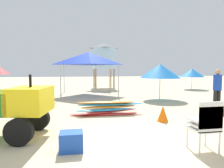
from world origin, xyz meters
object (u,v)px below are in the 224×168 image
at_px(lifeguard_near_left, 217,87).
at_px(beach_umbrella_far, 192,73).
at_px(cooler_box, 71,141).
at_px(traffic_cone_far, 163,114).
at_px(lifeguard_tower, 104,56).
at_px(surfboard_pile, 107,108).
at_px(traffic_cone_near, 222,108).
at_px(stacked_plastic_chairs, 206,122).
at_px(beach_umbrella_left, 160,71).
at_px(popup_canopy, 88,58).

bearing_deg(lifeguard_near_left, beach_umbrella_far, 63.88).
bearing_deg(cooler_box, traffic_cone_far, 32.50).
relative_size(lifeguard_tower, traffic_cone_far, 7.97).
bearing_deg(surfboard_pile, traffic_cone_near, -11.60).
distance_m(beach_umbrella_far, traffic_cone_far, 11.23).
distance_m(traffic_cone_near, traffic_cone_far, 2.45).
xyz_separation_m(stacked_plastic_chairs, beach_umbrella_left, (1.97, 6.58, 0.93)).
distance_m(stacked_plastic_chairs, traffic_cone_near, 3.77).
distance_m(lifeguard_tower, traffic_cone_near, 11.83).
bearing_deg(popup_canopy, traffic_cone_far, -74.72).
bearing_deg(traffic_cone_far, traffic_cone_near, 9.51).
bearing_deg(surfboard_pile, popup_canopy, 93.21).
bearing_deg(lifeguard_tower, traffic_cone_near, -76.79).
bearing_deg(traffic_cone_far, stacked_plastic_chairs, -94.36).
xyz_separation_m(surfboard_pile, beach_umbrella_far, (8.21, 7.75, 1.10)).
relative_size(beach_umbrella_left, traffic_cone_far, 4.37).
xyz_separation_m(lifeguard_tower, beach_umbrella_far, (6.89, -2.68, -1.46)).
distance_m(surfboard_pile, cooler_box, 3.21).
bearing_deg(stacked_plastic_chairs, popup_canopy, 100.46).
height_order(beach_umbrella_left, cooler_box, beach_umbrella_left).
distance_m(popup_canopy, traffic_cone_near, 7.97).
bearing_deg(popup_canopy, lifeguard_tower, 71.31).
bearing_deg(stacked_plastic_chairs, cooler_box, 167.77).
bearing_deg(beach_umbrella_far, surfboard_pile, -136.66).
bearing_deg(cooler_box, traffic_cone_near, 22.66).
bearing_deg(beach_umbrella_far, popup_canopy, -165.80).
bearing_deg(popup_canopy, traffic_cone_near, -56.27).
height_order(beach_umbrella_left, traffic_cone_near, beach_umbrella_left).
relative_size(traffic_cone_far, cooler_box, 1.07).
bearing_deg(beach_umbrella_left, lifeguard_tower, 105.26).
height_order(popup_canopy, traffic_cone_far, popup_canopy).
bearing_deg(cooler_box, beach_umbrella_left, 52.97).
bearing_deg(stacked_plastic_chairs, beach_umbrella_far, 58.76).
bearing_deg(popup_canopy, beach_umbrella_left, -34.86).
relative_size(lifeguard_tower, beach_umbrella_far, 2.04).
bearing_deg(lifeguard_near_left, popup_canopy, 130.73).
bearing_deg(popup_canopy, lifeguard_near_left, -49.27).
bearing_deg(beach_umbrella_far, lifeguard_tower, 158.71).
height_order(surfboard_pile, traffic_cone_far, traffic_cone_far).
distance_m(surfboard_pile, traffic_cone_far, 1.97).
bearing_deg(popup_canopy, stacked_plastic_chairs, -79.54).
relative_size(surfboard_pile, traffic_cone_far, 5.49).
xyz_separation_m(lifeguard_tower, traffic_cone_far, (0.22, -11.66, -2.55)).
relative_size(lifeguard_near_left, traffic_cone_near, 3.15).
xyz_separation_m(stacked_plastic_chairs, cooler_box, (-2.58, 0.56, -0.41)).
bearing_deg(beach_umbrella_far, cooler_box, -131.29).
distance_m(beach_umbrella_left, cooler_box, 7.66).
xyz_separation_m(beach_umbrella_left, cooler_box, (-4.54, -6.02, -1.35)).
height_order(surfboard_pile, lifeguard_tower, lifeguard_tower).
xyz_separation_m(beach_umbrella_left, beach_umbrella_far, (4.87, 4.70, -0.20)).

